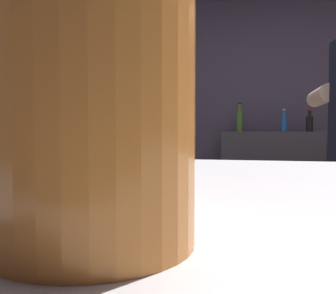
% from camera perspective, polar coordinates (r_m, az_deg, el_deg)
% --- Properties ---
extents(wall_back, '(5.20, 0.10, 2.70)m').
position_cam_1_polar(wall_back, '(3.62, 17.53, 5.48)').
color(wall_back, '#4C4155').
rests_on(wall_back, ground).
extents(back_shelf, '(0.85, 0.36, 1.15)m').
position_cam_1_polar(back_shelf, '(3.37, 15.84, -7.47)').
color(back_shelf, '#3F3A43').
rests_on(back_shelf, ground).
extents(mini_fridge, '(0.64, 0.58, 1.06)m').
position_cam_1_polar(mini_fridge, '(3.65, -15.92, -7.44)').
color(mini_fridge, white).
rests_on(mini_fridge, ground).
extents(mixing_bowl, '(0.17, 0.17, 0.05)m').
position_cam_1_polar(mixing_bowl, '(2.00, 15.10, -3.66)').
color(mixing_bowl, '#47708C').
rests_on(mixing_bowl, prep_counter).
extents(pint_glass_far, '(0.08, 0.08, 0.13)m').
position_cam_1_polar(pint_glass_far, '(0.15, -11.72, 10.26)').
color(pint_glass_far, orange).
rests_on(pint_glass_far, bar_counter).
extents(bottle_olive_oil, '(0.06, 0.06, 0.19)m').
position_cam_1_polar(bottle_olive_oil, '(3.29, 17.81, 3.64)').
color(bottle_olive_oil, '#2959A0').
rests_on(bottle_olive_oil, back_shelf).
extents(bottle_vinegar, '(0.06, 0.06, 0.26)m').
position_cam_1_polar(bottle_vinegar, '(3.38, 11.21, 4.11)').
color(bottle_vinegar, '#4A7C31').
rests_on(bottle_vinegar, back_shelf).
extents(bottle_hot_sauce, '(0.06, 0.06, 0.19)m').
position_cam_1_polar(bottle_hot_sauce, '(3.35, 21.41, 3.55)').
color(bottle_hot_sauce, black).
rests_on(bottle_hot_sauce, back_shelf).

